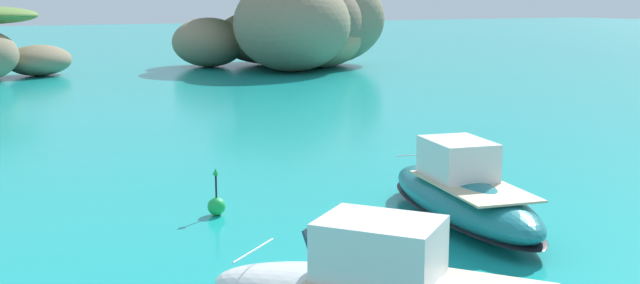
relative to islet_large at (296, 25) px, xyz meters
The scene contains 3 objects.
islet_large is the anchor object (origin of this frame).
motorboat_teal 53.67m from the islet_large, 110.83° to the right, with size 3.97×8.53×2.42m.
channel_buoy 52.62m from the islet_large, 118.80° to the right, with size 0.56×0.56×1.48m.
Camera 1 is at (-12.34, -4.01, 6.57)m, focal length 43.25 mm.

